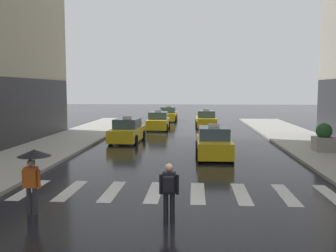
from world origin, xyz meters
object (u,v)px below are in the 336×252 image
at_px(planter_mid_block, 324,138).
at_px(pedestrian_with_backpack, 169,188).
at_px(taxi_third, 158,122).
at_px(taxi_second, 128,131).
at_px(taxi_fifth, 168,115).
at_px(taxi_fourth, 206,120).
at_px(pedestrian_with_umbrella, 33,164).
at_px(taxi_lead, 214,143).

bearing_deg(planter_mid_block, pedestrian_with_backpack, -124.49).
xyz_separation_m(taxi_third, planter_mid_block, (10.68, -11.98, 0.15)).
height_order(taxi_third, planter_mid_block, taxi_third).
xyz_separation_m(taxi_second, taxi_fifth, (1.66, 17.22, 0.00)).
distance_m(taxi_fifth, pedestrian_with_backpack, 33.06).
distance_m(taxi_second, planter_mid_block, 12.72).
xyz_separation_m(taxi_second, pedestrian_with_backpack, (4.00, -15.75, 0.25)).
height_order(taxi_fourth, pedestrian_with_umbrella, pedestrian_with_umbrella).
xyz_separation_m(taxi_third, taxi_fourth, (4.38, 2.18, 0.00)).
relative_size(taxi_lead, taxi_fifth, 1.00).
bearing_deg(taxi_fourth, taxi_fifth, 120.33).
xyz_separation_m(pedestrian_with_umbrella, pedestrian_with_backpack, (3.99, -0.39, -0.54)).
bearing_deg(planter_mid_block, taxi_fourth, 113.99).
distance_m(taxi_fourth, pedestrian_with_backpack, 25.99).
height_order(taxi_fifth, pedestrian_with_umbrella, pedestrian_with_umbrella).
bearing_deg(taxi_second, taxi_lead, -43.01).
bearing_deg(taxi_fourth, pedestrian_with_umbrella, -102.75).
relative_size(taxi_lead, pedestrian_with_backpack, 2.76).
bearing_deg(pedestrian_with_backpack, taxi_fourth, 86.07).
bearing_deg(taxi_fourth, taxi_second, -119.58).
height_order(taxi_fourth, planter_mid_block, taxi_fourth).
height_order(taxi_lead, pedestrian_with_umbrella, pedestrian_with_umbrella).
bearing_deg(taxi_fifth, pedestrian_with_umbrella, -92.91).
relative_size(taxi_fourth, pedestrian_with_umbrella, 2.36).
bearing_deg(planter_mid_block, taxi_third, 131.72).
xyz_separation_m(taxi_third, pedestrian_with_backpack, (2.60, -23.75, 0.25)).
distance_m(taxi_lead, taxi_fifth, 22.94).
bearing_deg(pedestrian_with_umbrella, planter_mid_block, 43.28).
xyz_separation_m(taxi_lead, taxi_second, (-5.74, 5.35, 0.00)).
relative_size(taxi_lead, taxi_fourth, 0.99).
distance_m(taxi_lead, taxi_fourth, 15.53).
relative_size(taxi_second, taxi_third, 1.02).
distance_m(taxi_lead, planter_mid_block, 6.49).
bearing_deg(taxi_fourth, taxi_third, -153.55).
xyz_separation_m(pedestrian_with_backpack, planter_mid_block, (8.09, 11.77, -0.10)).
distance_m(taxi_second, taxi_fifth, 17.30).
relative_size(taxi_third, pedestrian_with_umbrella, 2.35).
distance_m(taxi_lead, pedestrian_with_backpack, 10.55).
distance_m(taxi_third, planter_mid_block, 16.05).
distance_m(taxi_third, pedestrian_with_backpack, 23.90).
height_order(taxi_second, taxi_fourth, same).
height_order(pedestrian_with_umbrella, pedestrian_with_backpack, pedestrian_with_umbrella).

